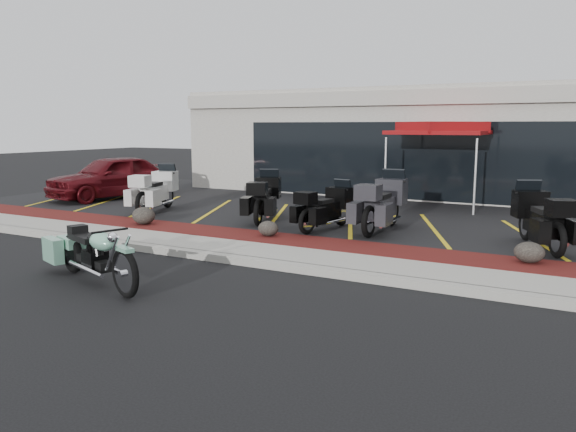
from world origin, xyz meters
The scene contains 18 objects.
ground centered at (0.00, 0.00, 0.00)m, with size 90.00×90.00×0.00m, color black.
curb centered at (0.00, 0.90, 0.07)m, with size 24.00×0.25×0.15m, color gray.
sidewalk centered at (0.00, 1.60, 0.07)m, with size 24.00×1.20×0.15m, color gray.
mulch_bed centered at (0.00, 2.80, 0.08)m, with size 24.00×1.20×0.16m, color #3C0D0D.
upper_lot centered at (0.00, 8.20, 0.07)m, with size 26.00×9.60×0.15m, color black.
dealership_building centered at (0.00, 14.47, 2.01)m, with size 18.00×8.16×4.00m.
boulder_left centered at (-4.55, 2.74, 0.38)m, with size 0.63×0.52×0.45m, color black.
boulder_mid centered at (-0.94, 2.91, 0.33)m, with size 0.49×0.41×0.35m, color black.
boulder_right centered at (4.61, 2.99, 0.35)m, with size 0.55×0.46×0.39m, color black.
hero_cruiser centered at (-0.76, -1.82, 0.53)m, with size 3.00×0.76×1.06m, color #77B999, non-canonical shape.
touring_white centered at (-5.99, 5.39, 0.84)m, with size 2.37×0.90×1.38m, color silver, non-canonical shape.
touring_black_front centered at (-2.41, 5.49, 0.82)m, with size 2.29×0.88×1.34m, color black, non-canonical shape.
touring_black_mid centered at (0.00, 5.01, 0.75)m, with size 2.05×0.78×1.19m, color black, non-canonical shape.
touring_grey centered at (1.14, 5.64, 0.87)m, with size 2.49×0.95×1.45m, color #2C2B30, non-canonical shape.
touring_black_rear centered at (4.33, 5.21, 0.83)m, with size 2.33×0.89×1.36m, color black, non-canonical shape.
parked_car centered at (-9.26, 6.29, 0.90)m, with size 1.78×4.43×1.51m, color #4D0B10.
traffic_cone centered at (-0.15, 7.20, 0.36)m, with size 0.32×0.32×0.41m, color #E54107.
popup_canopy centered at (1.33, 9.72, 2.55)m, with size 3.32×3.32×2.64m.
Camera 1 is at (5.45, -8.07, 2.67)m, focal length 35.00 mm.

